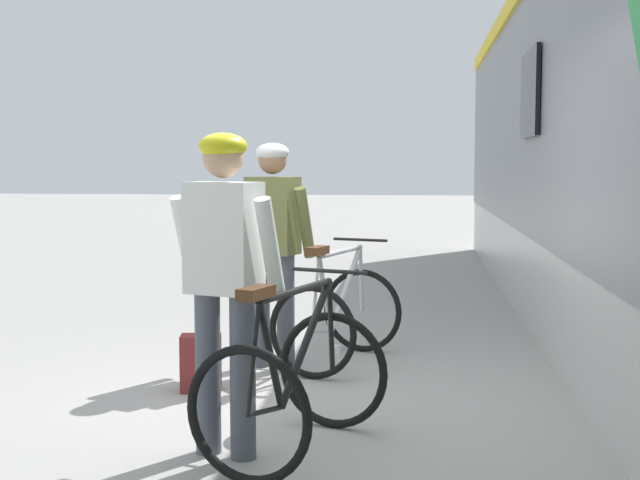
% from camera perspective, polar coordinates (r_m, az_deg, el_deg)
% --- Properties ---
extents(ground_plane, '(80.00, 80.00, 0.00)m').
position_cam_1_polar(ground_plane, '(5.71, -0.69, -11.11)').
color(ground_plane, '#A09E99').
extents(cyclist_near_in_white, '(0.66, 0.43, 1.76)m').
position_cam_1_polar(cyclist_near_in_white, '(4.59, -6.46, -1.67)').
color(cyclist_near_in_white, '#4C515B').
rests_on(cyclist_near_in_white, ground).
extents(cyclist_far_in_olive, '(0.66, 0.44, 1.76)m').
position_cam_1_polar(cyclist_far_in_olive, '(6.59, -3.18, 0.39)').
color(cyclist_far_in_olive, '#4C515B').
rests_on(cyclist_far_in_olive, ground).
extents(bicycle_near_black, '(1.01, 1.24, 0.99)m').
position_cam_1_polar(bicycle_near_black, '(4.70, -1.78, -9.58)').
color(bicycle_near_black, black).
rests_on(bicycle_near_black, ground).
extents(bicycle_far_silver, '(1.00, 1.23, 0.99)m').
position_cam_1_polar(bicycle_far_silver, '(6.76, 1.25, -5.06)').
color(bicycle_far_silver, black).
rests_on(bicycle_far_silver, ground).
extents(backpack_on_platform, '(0.31, 0.22, 0.40)m').
position_cam_1_polar(backpack_on_platform, '(6.07, -8.03, -8.21)').
color(backpack_on_platform, maroon).
rests_on(backpack_on_platform, ground).
extents(water_bottle_near_the_bikes, '(0.07, 0.07, 0.20)m').
position_cam_1_polar(water_bottle_near_the_bikes, '(6.62, 1.06, -7.95)').
color(water_bottle_near_the_bikes, silver).
rests_on(water_bottle_near_the_bikes, ground).
extents(water_bottle_by_the_backpack, '(0.08, 0.08, 0.24)m').
position_cam_1_polar(water_bottle_by_the_backpack, '(6.19, -8.40, -8.73)').
color(water_bottle_by_the_backpack, silver).
rests_on(water_bottle_by_the_backpack, ground).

